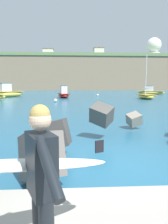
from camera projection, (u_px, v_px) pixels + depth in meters
name	position (u px, v px, depth m)	size (l,w,h in m)	color
ground_plane	(108.00, 164.00, 5.85)	(400.00, 400.00, 0.00)	#235B7A
breakwater_jetty	(2.00, 117.00, 6.80)	(32.44, 6.75, 2.78)	gray
surfer_with_board	(35.00, 177.00, 2.10)	(2.05, 1.47, 1.78)	black
boat_near_left	(151.00, 92.00, 48.02)	(6.28, 4.48, 1.98)	#EAC64C
boat_near_right	(146.00, 96.00, 32.74)	(2.31, 4.26, 6.84)	#EAC64C
boat_mid_left	(8.00, 93.00, 37.13)	(5.47, 5.31, 2.49)	#EAC64C
boat_mid_centre	(64.00, 94.00, 35.61)	(2.53, 4.82, 2.08)	maroon
boat_mid_right	(7.00, 92.00, 46.84)	(3.42, 6.25, 2.06)	#EAC64C
mooring_buoy_inner	(56.00, 100.00, 26.51)	(0.44, 0.44, 0.44)	silver
mooring_buoy_middle	(98.00, 95.00, 40.44)	(0.44, 0.44, 0.44)	silver
headland_bluff	(89.00, 74.00, 97.84)	(100.67, 35.51, 14.41)	#847056
radar_dome	(154.00, 48.00, 100.20)	(7.03, 7.03, 10.13)	silver
station_building_west	(98.00, 54.00, 106.31)	(5.04, 7.60, 6.17)	beige
station_building_central	(49.00, 55.00, 105.32)	(5.29, 7.03, 5.55)	beige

